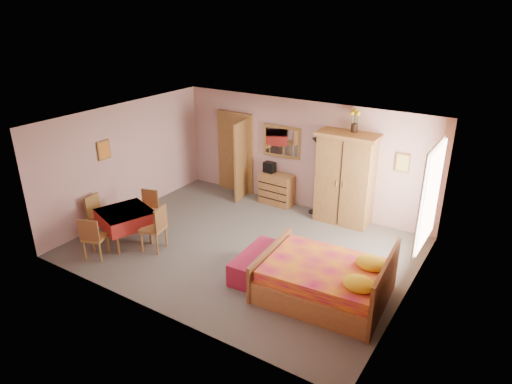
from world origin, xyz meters
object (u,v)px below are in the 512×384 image
Objects in this scene: floor_lamp at (315,177)px; bed at (324,271)px; chair_north at (147,211)px; chair_east at (153,228)px; stereo at (270,167)px; wall_mirror at (282,142)px; wardrobe at (345,179)px; chair_south at (95,237)px; sunflower_vase at (355,121)px; dining_table at (127,226)px; bench at (255,263)px; chair_west at (101,216)px; chest_of_drawers at (277,189)px.

floor_lamp is 0.86× the size of bed.
chair_north is 0.90× the size of chair_east.
wall_mirror is at bearing 37.05° from stereo.
wall_mirror reaches higher than chair_north.
wardrobe reaches higher than chair_south.
sunflower_vase is (0.82, 0.04, 1.43)m from floor_lamp.
chair_north reaches higher than dining_table.
wardrobe reaches higher than floor_lamp.
bench is at bearing 177.18° from bed.
dining_table is 1.10× the size of chair_west.
wardrobe is (1.76, -0.26, -0.51)m from wall_mirror.
wardrobe is 2.15× the size of dining_table.
wardrobe is (1.76, -0.05, 0.65)m from chest_of_drawers.
wall_mirror is 1.11× the size of chair_west.
stereo is 0.31× the size of chair_west.
floor_lamp is 1.65m from sunflower_vase.
wardrobe is 1.30m from sunflower_vase.
wardrobe reaches higher than chair_west.
chair_east is (1.40, 0.14, 0.04)m from chair_west.
sunflower_vase is at bearing 57.30° from wardrobe.
bed is at bearing -45.98° from stereo.
bed is at bearing 6.22° from dining_table.
dining_table is 0.76m from chair_south.
floor_lamp is 4.34m from dining_table.
stereo is 0.31× the size of chair_south.
bench is at bearing -0.39° from chair_south.
wall_mirror is at bearing 65.20° from dining_table.
chest_of_drawers is 0.84× the size of wall_mirror.
chair_south is 1.02× the size of chair_north.
wall_mirror reaches higher than dining_table.
bench is at bearing 8.57° from dining_table.
wall_mirror is 3.78m from chair_east.
chest_of_drawers is 3.18m from bench.
chair_west is (-0.72, -0.06, 0.08)m from dining_table.
bench is at bearing -72.57° from wall_mirror.
chair_north is at bearing 129.35° from chair_west.
stereo is at bearing 173.43° from chest_of_drawers.
chair_south reaches higher than dining_table.
bench is 1.48× the size of chair_north.
chest_of_drawers is 0.39× the size of bed.
bed is at bearing -6.58° from chair_south.
chair_east is at bearing 26.13° from chair_south.
chest_of_drawers is at bearing 63.85° from dining_table.
sunflower_vase reaches higher than floor_lamp.
dining_table is at bearing -119.00° from wall_mirror.
chair_north is at bearing -118.69° from stereo.
chair_west is at bearing -127.31° from wall_mirror.
stereo is 3.72m from dining_table.
chair_north is (-3.49, -2.64, -0.61)m from wardrobe.
wardrobe is at bearing 79.77° from bench.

